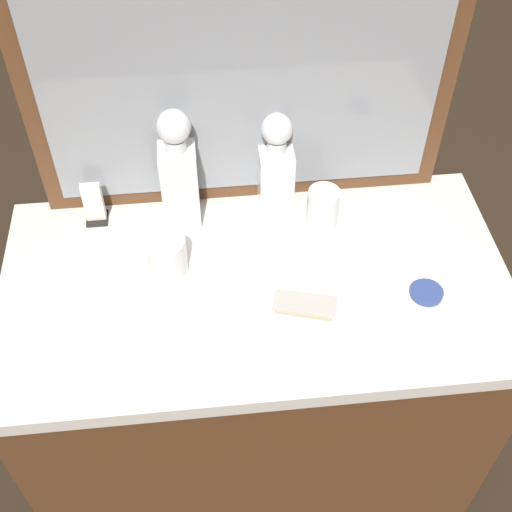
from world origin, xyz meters
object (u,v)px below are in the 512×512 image
object	(u,v)px
crystal_decanter_far_left	(179,179)
napkin_holder	(94,206)
silver_brush_front	(305,305)
crystal_tumbler_center	(323,209)
crystal_decanter_right	(276,170)
crystal_tumbler_far_left	(167,256)
porcelain_dish	(426,293)

from	to	relation	value
crystal_decanter_far_left	napkin_holder	distance (m)	0.22
crystal_decanter_far_left	silver_brush_front	xyz separation A→B (m)	(0.25, -0.30, -0.11)
crystal_tumbler_center	crystal_decanter_right	bearing A→B (deg)	141.33
crystal_decanter_far_left	crystal_decanter_right	xyz separation A→B (m)	(0.22, 0.03, -0.02)
crystal_tumbler_far_left	silver_brush_front	xyz separation A→B (m)	(0.29, -0.14, -0.03)
crystal_decanter_far_left	porcelain_dish	distance (m)	0.60
crystal_decanter_far_left	porcelain_dish	world-z (taller)	crystal_decanter_far_left
crystal_tumbler_far_left	porcelain_dish	world-z (taller)	crystal_tumbler_far_left
crystal_tumbler_far_left	porcelain_dish	distance (m)	0.57
crystal_decanter_far_left	crystal_tumbler_far_left	distance (m)	0.18
crystal_decanter_right	crystal_tumbler_far_left	xyz separation A→B (m)	(-0.26, -0.19, -0.06)
porcelain_dish	napkin_holder	distance (m)	0.78
napkin_holder	silver_brush_front	bearing A→B (deg)	-35.17
crystal_decanter_right	silver_brush_front	distance (m)	0.35
crystal_decanter_far_left	crystal_tumbler_far_left	world-z (taller)	crystal_decanter_far_left
crystal_tumbler_center	porcelain_dish	size ratio (longest dim) A/B	1.41
crystal_decanter_right	silver_brush_front	bearing A→B (deg)	-86.16
napkin_holder	crystal_decanter_far_left	bearing A→B (deg)	-4.04
crystal_decanter_far_left	napkin_holder	size ratio (longest dim) A/B	2.79
crystal_decanter_far_left	porcelain_dish	size ratio (longest dim) A/B	4.30
crystal_tumbler_far_left	napkin_holder	bearing A→B (deg)	133.81
silver_brush_front	crystal_decanter_right	bearing A→B (deg)	93.84
porcelain_dish	napkin_holder	xyz separation A→B (m)	(-0.72, 0.31, 0.04)
crystal_decanter_right	napkin_holder	world-z (taller)	crystal_decanter_right
crystal_decanter_right	silver_brush_front	size ratio (longest dim) A/B	1.82
crystal_decanter_right	porcelain_dish	distance (m)	0.44
crystal_tumbler_center	napkin_holder	size ratio (longest dim) A/B	0.91
crystal_decanter_far_left	napkin_holder	xyz separation A→B (m)	(-0.21, 0.01, -0.08)
crystal_decanter_far_left	crystal_decanter_right	distance (m)	0.23
crystal_tumbler_center	porcelain_dish	bearing A→B (deg)	-51.84
crystal_tumbler_center	napkin_holder	xyz separation A→B (m)	(-0.53, 0.07, 0.00)
crystal_decanter_right	crystal_tumbler_center	distance (m)	0.14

